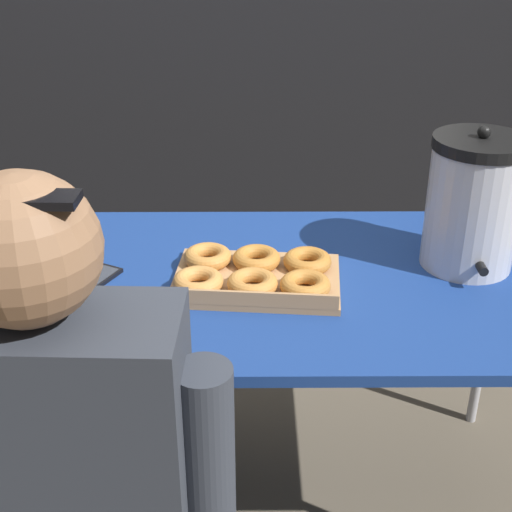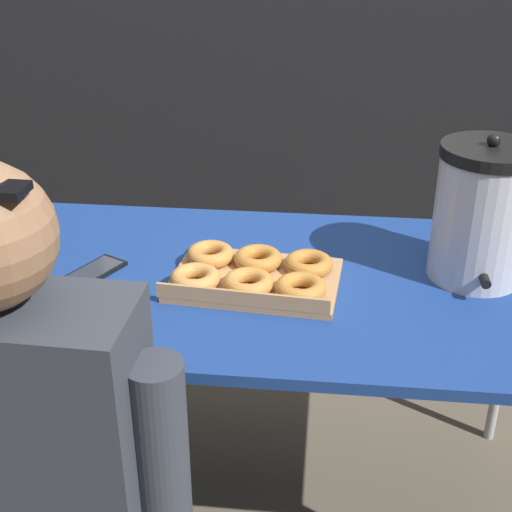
# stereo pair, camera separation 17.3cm
# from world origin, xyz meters

# --- Properties ---
(ground_plane) EXTENTS (12.00, 12.00, 0.00)m
(ground_plane) POSITION_xyz_m (0.00, 0.00, 0.00)
(ground_plane) COLOR brown
(folding_table) EXTENTS (1.55, 0.80, 0.75)m
(folding_table) POSITION_xyz_m (0.00, 0.00, 0.71)
(folding_table) COLOR navy
(folding_table) RESTS_ON ground
(donut_box) EXTENTS (0.43, 0.31, 0.05)m
(donut_box) POSITION_xyz_m (-0.01, -0.03, 0.78)
(donut_box) COLOR tan
(donut_box) RESTS_ON folding_table
(coffee_urn) EXTENTS (0.23, 0.26, 0.36)m
(coffee_urn) POSITION_xyz_m (0.53, 0.07, 0.92)
(coffee_urn) COLOR silver
(coffee_urn) RESTS_ON folding_table
(cell_phone) EXTENTS (0.14, 0.17, 0.01)m
(cell_phone) POSITION_xyz_m (-0.40, -0.02, 0.76)
(cell_phone) COLOR black
(cell_phone) RESTS_ON folding_table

